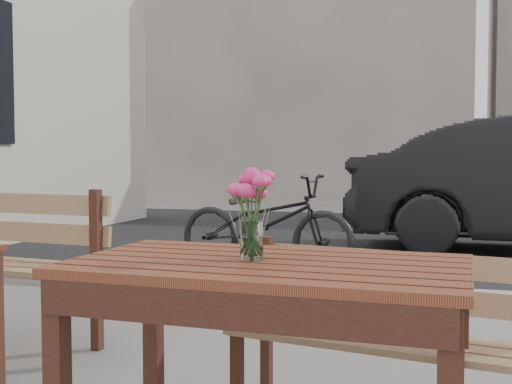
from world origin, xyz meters
TOP-DOWN VIEW (x-y plane):
  - street at (0.00, 5.06)m, footprint 30.00×8.12m
  - backdrop_buildings at (0.17, 14.40)m, footprint 15.50×4.00m
  - main_table at (-0.18, -0.00)m, footprint 1.30×0.79m
  - main_bench at (0.16, 0.61)m, footprint 1.30×0.59m
  - main_vase at (-0.24, 0.01)m, footprint 0.17×0.17m
  - bicycle at (-1.32, 4.11)m, footprint 1.90×0.86m

SIDE VIEW (x-z plane):
  - street at x=0.00m, z-range -0.03..0.09m
  - main_bench at x=0.16m, z-range 0.08..0.86m
  - bicycle at x=-1.32m, z-range 0.00..0.96m
  - main_table at x=-0.18m, z-range 0.26..1.05m
  - main_vase at x=-0.24m, z-range 0.82..1.12m
  - backdrop_buildings at x=0.17m, z-range -0.40..7.60m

